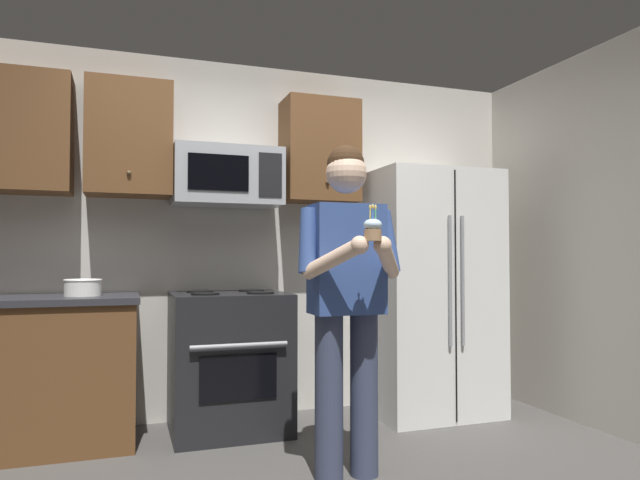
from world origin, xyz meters
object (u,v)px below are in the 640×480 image
oven_range (229,361)px  microwave (227,177)px  refrigerator (429,292)px  bowl_large_white (83,287)px  person (347,288)px  cupcake (373,229)px

oven_range → microwave: (0.00, 0.12, 1.26)m
refrigerator → bowl_large_white: (-2.42, 0.05, 0.07)m
refrigerator → person: 1.44m
microwave → cupcake: size_ratio=4.26×
microwave → refrigerator: bearing=-6.0°
refrigerator → oven_range: bearing=178.5°
oven_range → person: 1.23m
refrigerator → cupcake: refrigerator is taller
oven_range → refrigerator: (1.50, -0.04, 0.44)m
oven_range → cupcake: 1.64m
oven_range → person: person is taller
person → cupcake: 0.44m
microwave → person: size_ratio=0.42×
oven_range → refrigerator: 1.56m
microwave → bowl_large_white: (-0.92, -0.11, -0.75)m
oven_range → refrigerator: refrigerator is taller
bowl_large_white → cupcake: bearing=-44.7°
bowl_large_white → person: bearing=-36.8°
oven_range → refrigerator: bearing=-1.5°
microwave → refrigerator: microwave is taller
bowl_large_white → person: person is taller
oven_range → microwave: bearing=90.0°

